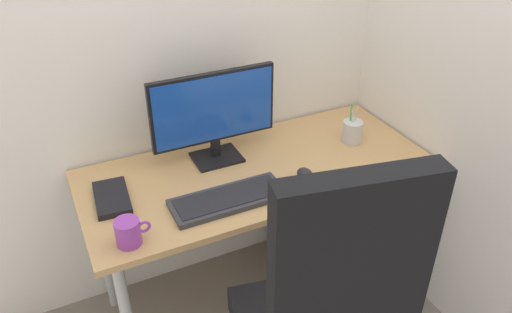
% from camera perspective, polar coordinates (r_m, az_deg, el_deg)
% --- Properties ---
extents(ground_plane, '(8.00, 8.00, 0.00)m').
position_cam_1_polar(ground_plane, '(2.52, 0.14, -15.24)').
color(ground_plane, slate).
extents(desk, '(1.42, 0.63, 0.73)m').
position_cam_1_polar(desk, '(2.09, 0.16, -3.04)').
color(desk, tan).
rests_on(desk, ground_plane).
extents(filing_cabinet, '(0.43, 0.52, 0.64)m').
position_cam_1_polar(filing_cabinet, '(2.47, 9.15, -6.76)').
color(filing_cabinet, gray).
rests_on(filing_cabinet, ground_plane).
extents(monitor, '(0.52, 0.16, 0.38)m').
position_cam_1_polar(monitor, '(2.02, -4.79, 5.02)').
color(monitor, black).
rests_on(monitor, desk).
extents(keyboard, '(0.43, 0.16, 0.02)m').
position_cam_1_polar(keyboard, '(1.86, -3.13, -4.80)').
color(keyboard, '#333338').
rests_on(keyboard, desk).
extents(mouse, '(0.07, 0.10, 0.04)m').
position_cam_1_polar(mouse, '(1.99, 5.57, -2.01)').
color(mouse, black).
rests_on(mouse, desk).
extents(pen_holder, '(0.09, 0.09, 0.17)m').
position_cam_1_polar(pen_holder, '(2.25, 10.84, 2.82)').
color(pen_holder, silver).
rests_on(pen_holder, desk).
extents(notebook, '(0.14, 0.23, 0.02)m').
position_cam_1_polar(notebook, '(1.94, -16.00, -4.50)').
color(notebook, black).
rests_on(notebook, desk).
extents(coffee_mug, '(0.12, 0.08, 0.09)m').
position_cam_1_polar(coffee_mug, '(1.71, -14.23, -8.31)').
color(coffee_mug, purple).
rests_on(coffee_mug, desk).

